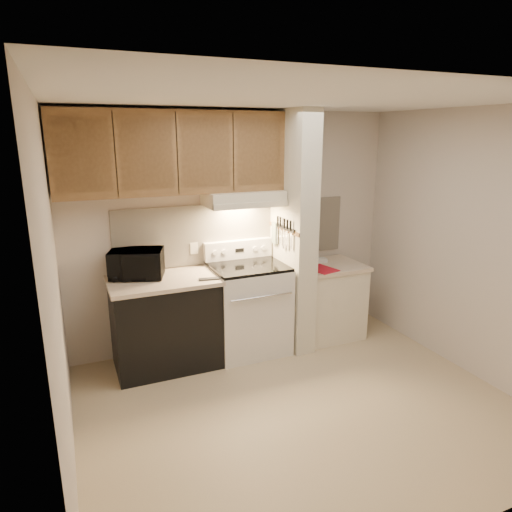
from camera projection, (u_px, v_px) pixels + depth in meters
floor at (299, 405)px, 3.92m from camera, size 3.60×3.60×0.00m
ceiling at (308, 99)px, 3.27m from camera, size 3.60×3.60×0.00m
wall_back at (236, 230)px, 4.92m from camera, size 3.60×2.50×0.02m
wall_left at (55, 297)px, 2.91m from camera, size 0.02×3.00×2.50m
wall_right at (472, 245)px, 4.27m from camera, size 0.02×3.00×2.50m
backsplash at (236, 232)px, 4.92m from camera, size 2.60×0.02×0.63m
range_body at (248, 309)px, 4.82m from camera, size 0.76×0.65×0.92m
oven_window at (260, 317)px, 4.53m from camera, size 0.50×0.01×0.30m
oven_handle at (262, 297)px, 4.44m from camera, size 0.65×0.02×0.02m
cooktop at (248, 266)px, 4.70m from camera, size 0.74×0.64×0.03m
range_backguard at (238, 249)px, 4.92m from camera, size 0.76×0.08×0.20m
range_display at (240, 250)px, 4.89m from camera, size 0.10×0.01×0.04m
range_knob_left_outer at (215, 253)px, 4.78m from camera, size 0.05×0.02×0.05m
range_knob_left_inner at (224, 252)px, 4.81m from camera, size 0.05×0.02×0.05m
range_knob_right_inner at (255, 249)px, 4.95m from camera, size 0.05×0.02×0.05m
range_knob_right_outer at (264, 248)px, 4.99m from camera, size 0.05×0.02×0.05m
dishwasher_front at (166, 324)px, 4.50m from camera, size 1.00×0.63×0.87m
left_countertop at (163, 281)px, 4.39m from camera, size 1.04×0.67×0.04m
spoon_rest at (209, 279)px, 4.35m from camera, size 0.20×0.09×0.01m
teal_jar at (122, 271)px, 4.43m from camera, size 0.11×0.11×0.11m
outlet at (194, 248)px, 4.76m from camera, size 0.08×0.01×0.12m
microwave at (137, 264)px, 4.39m from camera, size 0.58×0.48×0.28m
partition_pillar at (293, 233)px, 4.81m from camera, size 0.22×0.70×2.50m
pillar_trim at (283, 229)px, 4.75m from camera, size 0.01×0.70×0.04m
knife_strip at (285, 228)px, 4.70m from camera, size 0.02×0.42×0.04m
knife_blade_a at (291, 241)px, 4.57m from camera, size 0.01×0.03×0.16m
knife_handle_a at (291, 226)px, 4.55m from camera, size 0.02×0.02×0.10m
knife_blade_b at (287, 240)px, 4.66m from camera, size 0.01×0.04×0.18m
knife_handle_b at (287, 224)px, 4.61m from camera, size 0.02×0.02×0.10m
knife_blade_c at (284, 239)px, 4.72m from camera, size 0.01×0.04×0.20m
knife_handle_c at (284, 223)px, 4.67m from camera, size 0.02×0.02×0.10m
knife_blade_d at (280, 236)px, 4.79m from camera, size 0.01×0.04×0.16m
knife_handle_d at (280, 222)px, 4.75m from camera, size 0.02×0.02×0.10m
knife_blade_e at (277, 235)px, 4.87m from camera, size 0.01×0.04×0.18m
knife_handle_e at (278, 221)px, 4.81m from camera, size 0.02×0.02×0.10m
oven_mitt at (275, 233)px, 4.91m from camera, size 0.03×0.10×0.23m
right_cab_base at (327, 302)px, 5.20m from camera, size 0.70×0.60×0.81m
right_countertop at (329, 266)px, 5.09m from camera, size 0.74×0.64×0.04m
red_folder at (322, 269)px, 4.88m from camera, size 0.30×0.36×0.01m
white_box at (319, 260)px, 5.17m from camera, size 0.17×0.13×0.04m
range_hood at (243, 198)px, 4.63m from camera, size 0.78×0.44×0.15m
hood_lip at (251, 205)px, 4.46m from camera, size 0.78×0.04×0.06m
upper_cabinets at (173, 153)px, 4.29m from camera, size 2.18×0.33×0.77m
cab_door_a at (82, 155)px, 3.84m from camera, size 0.46×0.01×0.63m
cab_gap_a at (115, 154)px, 3.94m from camera, size 0.01×0.01×0.73m
cab_door_b at (147, 154)px, 4.05m from camera, size 0.46×0.01×0.63m
cab_gap_b at (177, 153)px, 4.15m from camera, size 0.01×0.01×0.73m
cab_door_c at (206, 153)px, 4.25m from camera, size 0.46×0.01×0.63m
cab_gap_c at (233, 152)px, 4.35m from camera, size 0.01×0.01×0.73m
cab_door_d at (259, 152)px, 4.46m from camera, size 0.46×0.01×0.63m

